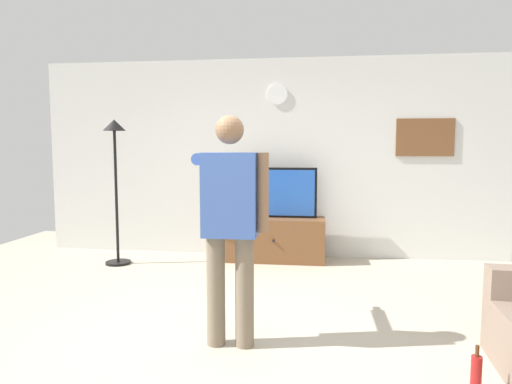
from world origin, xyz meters
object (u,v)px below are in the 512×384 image
tv_stand (275,239)px  television (276,192)px  wall_clock (277,94)px  beverage_bottle (476,373)px  framed_picture (425,137)px  floor_lamp (115,161)px  person_standing_nearer_lamp (230,218)px

tv_stand → television: television is taller
wall_clock → beverage_bottle: size_ratio=0.93×
television → framed_picture: (1.94, 0.25, 0.73)m
wall_clock → framed_picture: size_ratio=0.37×
framed_picture → floor_lamp: 4.02m
television → person_standing_nearer_lamp: bearing=-92.3°
framed_picture → floor_lamp: bearing=-169.4°
television → person_standing_nearer_lamp: (-0.11, -2.68, 0.07)m
wall_clock → person_standing_nearer_lamp: 3.18m
floor_lamp → television: bearing=13.8°
tv_stand → person_standing_nearer_lamp: size_ratio=0.76×
television → wall_clock: size_ratio=4.00×
television → beverage_bottle: television is taller
framed_picture → beverage_bottle: framed_picture is taller
floor_lamp → framed_picture: bearing=10.6°
tv_stand → beverage_bottle: 3.45m
tv_stand → framed_picture: size_ratio=1.77×
framed_picture → beverage_bottle: size_ratio=2.53×
framed_picture → person_standing_nearer_lamp: (-2.05, -2.93, -0.65)m
beverage_bottle → television: bearing=115.7°
person_standing_nearer_lamp → beverage_bottle: bearing=-16.0°
tv_stand → person_standing_nearer_lamp: (-0.11, -2.64, 0.69)m
framed_picture → beverage_bottle: bearing=-97.2°
television → floor_lamp: bearing=-166.2°
framed_picture → person_standing_nearer_lamp: size_ratio=0.43×
floor_lamp → beverage_bottle: floor_lamp is taller
floor_lamp → beverage_bottle: bearing=-37.1°
television → framed_picture: framed_picture is taller
tv_stand → person_standing_nearer_lamp: 2.73m
tv_stand → framed_picture: framed_picture is taller
tv_stand → wall_clock: wall_clock is taller
wall_clock → person_standing_nearer_lamp: bearing=-92.1°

